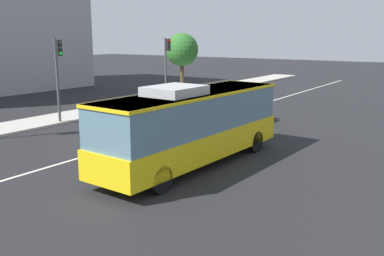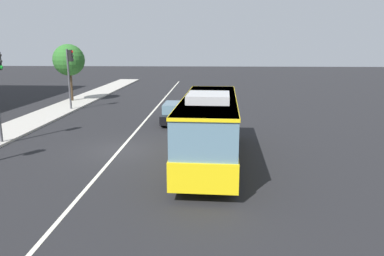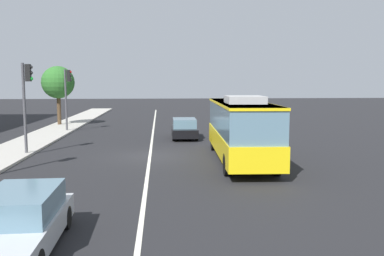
{
  "view_description": "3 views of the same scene",
  "coord_description": "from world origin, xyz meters",
  "px_view_note": "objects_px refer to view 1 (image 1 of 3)",
  "views": [
    {
      "loc": [
        -16.36,
        -14.64,
        5.36
      ],
      "look_at": [
        0.65,
        -3.07,
        0.96
      ],
      "focal_mm": 40.4,
      "sensor_mm": 36.0,
      "label": 1
    },
    {
      "loc": [
        -18.57,
        -4.78,
        5.48
      ],
      "look_at": [
        -0.26,
        -3.89,
        1.3
      ],
      "focal_mm": 33.94,
      "sensor_mm": 36.0,
      "label": 2
    },
    {
      "loc": [
        -22.69,
        -0.58,
        4.14
      ],
      "look_at": [
        0.64,
        -2.43,
        1.49
      ],
      "focal_mm": 38.11,
      "sensor_mm": 36.0,
      "label": 3
    }
  ],
  "objects_px": {
    "transit_bus": "(193,123)",
    "street_tree_kerbside_left": "(182,50)",
    "traffic_light_near_corner": "(167,58)",
    "sedan_black": "(242,112)",
    "traffic_light_mid_block": "(58,66)"
  },
  "relations": [
    {
      "from": "sedan_black",
      "to": "street_tree_kerbside_left",
      "type": "height_order",
      "value": "street_tree_kerbside_left"
    },
    {
      "from": "transit_bus",
      "to": "street_tree_kerbside_left",
      "type": "xyz_separation_m",
      "value": [
        18.45,
        13.72,
        2.27
      ]
    },
    {
      "from": "traffic_light_near_corner",
      "to": "street_tree_kerbside_left",
      "type": "bearing_deg",
      "value": 110.12
    },
    {
      "from": "traffic_light_near_corner",
      "to": "street_tree_kerbside_left",
      "type": "relative_size",
      "value": 0.92
    },
    {
      "from": "street_tree_kerbside_left",
      "to": "traffic_light_near_corner",
      "type": "bearing_deg",
      "value": -158.3
    },
    {
      "from": "traffic_light_near_corner",
      "to": "traffic_light_mid_block",
      "type": "distance_m",
      "value": 11.06
    },
    {
      "from": "transit_bus",
      "to": "street_tree_kerbside_left",
      "type": "relative_size",
      "value": 1.79
    },
    {
      "from": "traffic_light_near_corner",
      "to": "street_tree_kerbside_left",
      "type": "height_order",
      "value": "street_tree_kerbside_left"
    },
    {
      "from": "sedan_black",
      "to": "traffic_light_near_corner",
      "type": "bearing_deg",
      "value": 64.32
    },
    {
      "from": "transit_bus",
      "to": "traffic_light_mid_block",
      "type": "xyz_separation_m",
      "value": [
        2.64,
        11.64,
        1.75
      ]
    },
    {
      "from": "sedan_black",
      "to": "traffic_light_near_corner",
      "type": "height_order",
      "value": "traffic_light_near_corner"
    },
    {
      "from": "transit_bus",
      "to": "sedan_black",
      "type": "distance_m",
      "value": 9.38
    },
    {
      "from": "traffic_light_near_corner",
      "to": "traffic_light_mid_block",
      "type": "height_order",
      "value": "same"
    },
    {
      "from": "traffic_light_near_corner",
      "to": "traffic_light_mid_block",
      "type": "xyz_separation_m",
      "value": [
        -11.06,
        -0.19,
        0.0
      ]
    },
    {
      "from": "traffic_light_near_corner",
      "to": "traffic_light_mid_block",
      "type": "bearing_deg",
      "value": -90.6
    }
  ]
}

